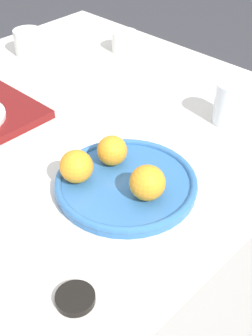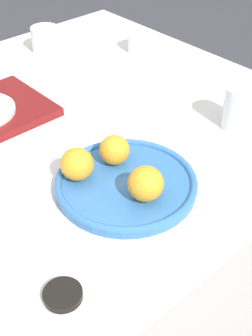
{
  "view_description": "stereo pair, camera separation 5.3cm",
  "coord_description": "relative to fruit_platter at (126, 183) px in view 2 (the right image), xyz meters",
  "views": [
    {
      "loc": [
        -0.41,
        -0.75,
        1.31
      ],
      "look_at": [
        0.1,
        -0.27,
        0.76
      ],
      "focal_mm": 50.0,
      "sensor_mm": 36.0,
      "label": 1
    },
    {
      "loc": [
        -0.37,
        -0.79,
        1.31
      ],
      "look_at": [
        0.1,
        -0.27,
        0.76
      ],
      "focal_mm": 50.0,
      "sensor_mm": 36.0,
      "label": 2
    }
  ],
  "objects": [
    {
      "name": "ground_plane",
      "position": [
        -0.1,
        0.27,
        -0.73
      ],
      "size": [
        12.0,
        12.0,
        0.0
      ],
      "primitive_type": "plane",
      "color": "#38383D"
    },
    {
      "name": "table",
      "position": [
        -0.1,
        0.27,
        -0.37
      ],
      "size": [
        1.41,
        1.04,
        0.71
      ],
      "color": "silver",
      "rests_on": "ground_plane"
    },
    {
      "name": "fruit_platter",
      "position": [
        0.0,
        0.0,
        0.0
      ],
      "size": [
        0.28,
        0.28,
        0.02
      ],
      "color": "#336BAD",
      "rests_on": "table"
    },
    {
      "name": "orange_0",
      "position": [
        -0.06,
        0.07,
        0.04
      ],
      "size": [
        0.07,
        0.07,
        0.07
      ],
      "color": "orange",
      "rests_on": "fruit_platter"
    },
    {
      "name": "orange_1",
      "position": [
        -0.0,
        -0.06,
        0.04
      ],
      "size": [
        0.07,
        0.07,
        0.07
      ],
      "color": "orange",
      "rests_on": "fruit_platter"
    },
    {
      "name": "orange_2",
      "position": [
        0.02,
        0.06,
        0.03
      ],
      "size": [
        0.06,
        0.06,
        0.06
      ],
      "color": "orange",
      "rests_on": "fruit_platter"
    },
    {
      "name": "water_glass",
      "position": [
        0.34,
        -0.01,
        0.04
      ],
      "size": [
        0.07,
        0.07,
        0.1
      ],
      "color": "silver",
      "rests_on": "table"
    },
    {
      "name": "cup_0",
      "position": [
        0.25,
        0.64,
        0.02
      ],
      "size": [
        0.08,
        0.08,
        0.07
      ],
      "color": "white",
      "rests_on": "table"
    },
    {
      "name": "cup_2",
      "position": [
        0.46,
        0.44,
        0.02
      ],
      "size": [
        0.08,
        0.08,
        0.06
      ],
      "color": "white",
      "rests_on": "table"
    },
    {
      "name": "napkin",
      "position": [
        0.46,
        0.63,
        -0.01
      ],
      "size": [
        0.12,
        0.13,
        0.01
      ],
      "color": "white",
      "rests_on": "table"
    },
    {
      "name": "soy_dish",
      "position": [
        -0.24,
        -0.13,
        -0.01
      ],
      "size": [
        0.06,
        0.06,
        0.01
      ],
      "color": "black",
      "rests_on": "table"
    }
  ]
}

